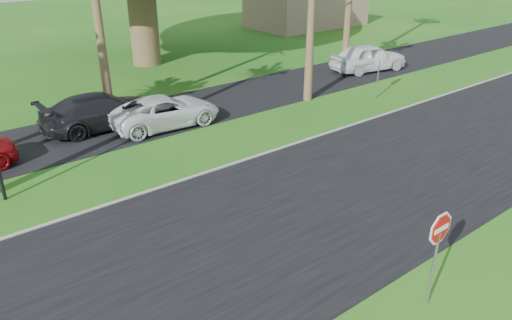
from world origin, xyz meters
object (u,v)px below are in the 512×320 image
(car_dark, at_px, (102,111))
(car_minivan, at_px, (165,112))
(stop_sign_near, at_px, (438,241))
(car_pickup, at_px, (368,58))
(stop_sign_far, at_px, (379,65))

(car_dark, distance_m, car_minivan, 2.73)
(stop_sign_near, bearing_deg, car_pickup, 44.01)
(stop_sign_near, bearing_deg, stop_sign_far, 43.73)
(stop_sign_far, bearing_deg, car_pickup, -135.19)
(stop_sign_far, height_order, car_minivan, stop_sign_far)
(stop_sign_near, xyz_separation_m, car_dark, (-1.35, 15.71, -1.00))
(stop_sign_near, relative_size, stop_sign_far, 1.00)
(car_dark, bearing_deg, car_minivan, -124.69)
(stop_sign_far, height_order, car_dark, stop_sign_far)
(stop_sign_far, distance_m, car_minivan, 11.12)
(stop_sign_near, xyz_separation_m, stop_sign_far, (11.50, 11.00, 0.00))
(car_minivan, bearing_deg, car_pickup, -83.36)
(car_dark, bearing_deg, stop_sign_far, -110.27)
(stop_sign_far, relative_size, car_minivan, 0.53)
(car_pickup, bearing_deg, car_dark, 98.11)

